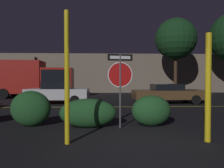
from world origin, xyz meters
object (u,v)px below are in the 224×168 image
hedge_bush_2 (88,113)px  passing_car_2 (58,92)px  stop_sign (120,76)px  yellow_pole_left (67,78)px  delivery_truck (34,78)px  yellow_pole_right (208,88)px  hedge_bush_3 (151,111)px  tree_0 (176,39)px  hedge_bush_1 (31,108)px  passing_car_3 (168,93)px

hedge_bush_2 → passing_car_2: bearing=109.0°
stop_sign → passing_car_2: bearing=107.1°
yellow_pole_left → delivery_truck: bearing=110.5°
yellow_pole_right → delivery_truck: bearing=122.8°
hedge_bush_3 → passing_car_2: bearing=123.5°
hedge_bush_2 → tree_0: 16.23m
hedge_bush_1 → hedge_bush_2: size_ratio=0.72×
yellow_pole_left → passing_car_2: 9.29m
yellow_pole_right → delivery_truck: 16.06m
yellow_pole_right → delivery_truck: size_ratio=0.42×
yellow_pole_right → delivery_truck: delivery_truck is taller
stop_sign → passing_car_2: size_ratio=0.60×
hedge_bush_2 → hedge_bush_3: bearing=4.0°
hedge_bush_3 → passing_car_2: passing_car_2 is taller
passing_car_3 → delivery_truck: size_ratio=0.72×
hedge_bush_3 → yellow_pole_right: bearing=-61.3°
stop_sign → hedge_bush_2: bearing=165.8°
yellow_pole_left → hedge_bush_3: 3.45m
hedge_bush_2 → passing_car_3: (4.85, 6.92, 0.18)m
delivery_truck → tree_0: tree_0 is taller
hedge_bush_1 → hedge_bush_3: 4.18m
hedge_bush_1 → passing_car_2: size_ratio=0.34×
hedge_bush_1 → tree_0: 16.98m
passing_car_3 → tree_0: 8.55m
passing_car_2 → delivery_truck: (-3.00, 4.54, 0.94)m
stop_sign → delivery_truck: size_ratio=0.36×
hedge_bush_3 → tree_0: (5.35, 13.34, 4.91)m
yellow_pole_left → hedge_bush_2: size_ratio=1.75×
yellow_pole_left → passing_car_3: bearing=59.1°
hedge_bush_1 → delivery_truck: (-3.48, 11.43, 1.07)m
tree_0 → hedge_bush_3: bearing=-111.8°
passing_car_2 → tree_0: bearing=123.5°
yellow_pole_left → passing_car_2: yellow_pole_left is taller
yellow_pole_right → hedge_bush_3: (-1.06, 1.93, -0.88)m
yellow_pole_right → yellow_pole_left: bearing=-179.3°
stop_sign → hedge_bush_2: (-1.08, 0.10, -1.26)m
yellow_pole_right → tree_0: bearing=74.3°
yellow_pole_right → passing_car_2: 10.65m
stop_sign → yellow_pole_left: size_ratio=0.74×
stop_sign → yellow_pole_left: bearing=-139.4°
yellow_pole_left → hedge_bush_1: bearing=127.0°
hedge_bush_1 → hedge_bush_3: hedge_bush_1 is taller
passing_car_3 → tree_0: tree_0 is taller
stop_sign → hedge_bush_3: size_ratio=1.81×
stop_sign → hedge_bush_3: (1.10, 0.25, -1.22)m
stop_sign → hedge_bush_1: bearing=163.9°
yellow_pole_right → hedge_bush_1: bearing=158.4°
hedge_bush_1 → tree_0: tree_0 is taller
hedge_bush_1 → hedge_bush_2: 2.01m
yellow_pole_left → hedge_bush_2: yellow_pole_left is taller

